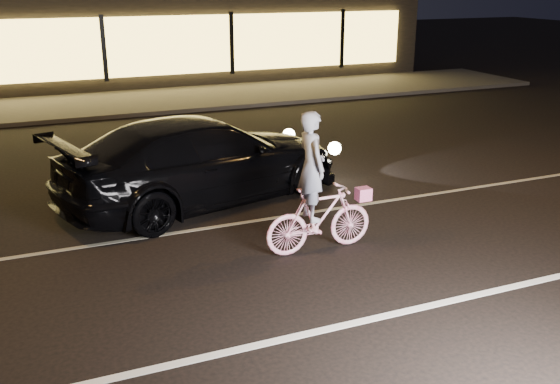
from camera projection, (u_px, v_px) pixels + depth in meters
name	position (u px, v px, depth m)	size (l,w,h in m)	color
ground	(264.00, 278.00, 8.44)	(90.00, 90.00, 0.00)	black
lane_stripe_near	(311.00, 333.00, 7.13)	(60.00, 0.12, 0.01)	silver
lane_stripe_far	(220.00, 226.00, 10.18)	(60.00, 0.10, 0.01)	gray
sidewalk	(116.00, 104.00, 19.77)	(30.00, 4.00, 0.12)	#383533
storefront	(88.00, 23.00, 24.29)	(25.40, 8.42, 4.20)	black
cyclist	(317.00, 203.00, 9.04)	(1.68, 0.58, 2.12)	#F4437C
sedan	(204.00, 160.00, 11.13)	(5.68, 3.51, 1.54)	black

